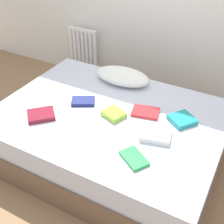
{
  "coord_description": "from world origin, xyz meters",
  "views": [
    {
      "loc": [
        1.04,
        -1.85,
        2.04
      ],
      "look_at": [
        0.0,
        0.05,
        0.48
      ],
      "focal_mm": 47.56,
      "sensor_mm": 36.0,
      "label": 1
    }
  ],
  "objects_px": {
    "textbook_navy": "(83,101)",
    "textbook_white": "(156,135)",
    "textbook_teal": "(182,120)",
    "pillow": "(123,76)",
    "textbook_lime": "(114,114)",
    "radiator": "(83,50)",
    "textbook_red": "(145,112)",
    "textbook_green": "(134,158)",
    "textbook_maroon": "(41,115)",
    "bed": "(109,135)"
  },
  "relations": [
    {
      "from": "textbook_navy",
      "to": "textbook_white",
      "type": "bearing_deg",
      "value": -39.18
    },
    {
      "from": "textbook_teal",
      "to": "textbook_navy",
      "type": "bearing_deg",
      "value": 136.48
    },
    {
      "from": "pillow",
      "to": "textbook_lime",
      "type": "relative_size",
      "value": 3.19
    },
    {
      "from": "radiator",
      "to": "textbook_red",
      "type": "height_order",
      "value": "radiator"
    },
    {
      "from": "textbook_teal",
      "to": "textbook_red",
      "type": "distance_m",
      "value": 0.32
    },
    {
      "from": "textbook_navy",
      "to": "textbook_teal",
      "type": "bearing_deg",
      "value": -18.83
    },
    {
      "from": "pillow",
      "to": "textbook_white",
      "type": "relative_size",
      "value": 2.44
    },
    {
      "from": "textbook_teal",
      "to": "textbook_green",
      "type": "xyz_separation_m",
      "value": [
        -0.17,
        -0.6,
        -0.01
      ]
    },
    {
      "from": "textbook_lime",
      "to": "textbook_green",
      "type": "xyz_separation_m",
      "value": [
        0.38,
        -0.39,
        -0.01
      ]
    },
    {
      "from": "textbook_green",
      "to": "textbook_red",
      "type": "distance_m",
      "value": 0.59
    },
    {
      "from": "textbook_white",
      "to": "textbook_red",
      "type": "relative_size",
      "value": 1.0
    },
    {
      "from": "pillow",
      "to": "textbook_navy",
      "type": "bearing_deg",
      "value": -105.87
    },
    {
      "from": "textbook_navy",
      "to": "textbook_maroon",
      "type": "height_order",
      "value": "textbook_maroon"
    },
    {
      "from": "textbook_lime",
      "to": "textbook_green",
      "type": "relative_size",
      "value": 0.83
    },
    {
      "from": "textbook_lime",
      "to": "textbook_green",
      "type": "height_order",
      "value": "textbook_lime"
    },
    {
      "from": "textbook_lime",
      "to": "textbook_white",
      "type": "height_order",
      "value": "same"
    },
    {
      "from": "radiator",
      "to": "textbook_maroon",
      "type": "distance_m",
      "value": 1.64
    },
    {
      "from": "radiator",
      "to": "textbook_teal",
      "type": "bearing_deg",
      "value": -31.21
    },
    {
      "from": "bed",
      "to": "radiator",
      "type": "height_order",
      "value": "radiator"
    },
    {
      "from": "textbook_lime",
      "to": "textbook_maroon",
      "type": "bearing_deg",
      "value": -130.33
    },
    {
      "from": "textbook_lime",
      "to": "textbook_green",
      "type": "distance_m",
      "value": 0.55
    },
    {
      "from": "pillow",
      "to": "textbook_teal",
      "type": "relative_size",
      "value": 2.97
    },
    {
      "from": "pillow",
      "to": "textbook_green",
      "type": "distance_m",
      "value": 1.12
    },
    {
      "from": "bed",
      "to": "textbook_maroon",
      "type": "distance_m",
      "value": 0.65
    },
    {
      "from": "textbook_maroon",
      "to": "textbook_navy",
      "type": "bearing_deg",
      "value": 16.01
    },
    {
      "from": "textbook_navy",
      "to": "textbook_green",
      "type": "bearing_deg",
      "value": -60.31
    },
    {
      "from": "textbook_red",
      "to": "bed",
      "type": "bearing_deg",
      "value": -164.45
    },
    {
      "from": "textbook_lime",
      "to": "radiator",
      "type": "bearing_deg",
      "value": 152.74
    },
    {
      "from": "bed",
      "to": "textbook_maroon",
      "type": "xyz_separation_m",
      "value": [
        -0.49,
        -0.33,
        0.27
      ]
    },
    {
      "from": "textbook_red",
      "to": "textbook_teal",
      "type": "bearing_deg",
      "value": -5.76
    },
    {
      "from": "textbook_maroon",
      "to": "radiator",
      "type": "bearing_deg",
      "value": 65.86
    },
    {
      "from": "pillow",
      "to": "textbook_maroon",
      "type": "relative_size",
      "value": 2.53
    },
    {
      "from": "textbook_maroon",
      "to": "textbook_red",
      "type": "xyz_separation_m",
      "value": [
        0.77,
        0.48,
        -0.01
      ]
    },
    {
      "from": "textbook_white",
      "to": "textbook_red",
      "type": "bearing_deg",
      "value": 113.29
    },
    {
      "from": "textbook_teal",
      "to": "textbook_maroon",
      "type": "height_order",
      "value": "textbook_teal"
    },
    {
      "from": "bed",
      "to": "textbook_white",
      "type": "height_order",
      "value": "textbook_white"
    },
    {
      "from": "textbook_navy",
      "to": "textbook_green",
      "type": "distance_m",
      "value": 0.85
    },
    {
      "from": "bed",
      "to": "textbook_maroon",
      "type": "height_order",
      "value": "textbook_maroon"
    },
    {
      "from": "textbook_teal",
      "to": "textbook_green",
      "type": "height_order",
      "value": "textbook_teal"
    },
    {
      "from": "textbook_teal",
      "to": "pillow",
      "type": "bearing_deg",
      "value": 100.82
    },
    {
      "from": "radiator",
      "to": "textbook_green",
      "type": "distance_m",
      "value": 2.21
    },
    {
      "from": "pillow",
      "to": "textbook_red",
      "type": "relative_size",
      "value": 2.45
    },
    {
      "from": "bed",
      "to": "textbook_green",
      "type": "bearing_deg",
      "value": -43.59
    },
    {
      "from": "bed",
      "to": "textbook_white",
      "type": "bearing_deg",
      "value": -13.06
    },
    {
      "from": "textbook_red",
      "to": "textbook_navy",
      "type": "bearing_deg",
      "value": 179.7
    },
    {
      "from": "pillow",
      "to": "textbook_white",
      "type": "xyz_separation_m",
      "value": [
        0.63,
        -0.65,
        -0.05
      ]
    },
    {
      "from": "radiator",
      "to": "textbook_red",
      "type": "distance_m",
      "value": 1.72
    },
    {
      "from": "textbook_navy",
      "to": "textbook_green",
      "type": "height_order",
      "value": "textbook_navy"
    },
    {
      "from": "bed",
      "to": "textbook_lime",
      "type": "xyz_separation_m",
      "value": [
        0.06,
        -0.02,
        0.28
      ]
    },
    {
      "from": "bed",
      "to": "textbook_white",
      "type": "xyz_separation_m",
      "value": [
        0.48,
        -0.11,
        0.28
      ]
    }
  ]
}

